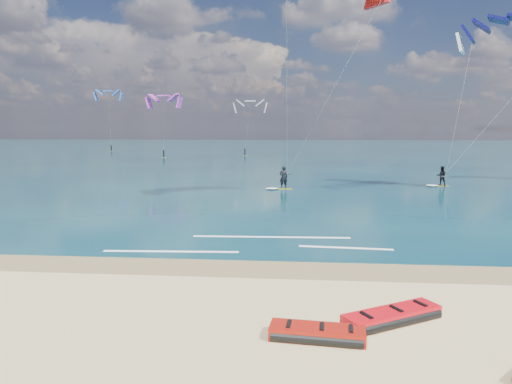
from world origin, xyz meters
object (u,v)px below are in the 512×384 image
(packed_kite_left, at_px, (392,322))
(packed_kite_mid, at_px, (317,339))
(kitesurfer_main, at_px, (307,79))
(kitesurfer_far, at_px, (481,91))

(packed_kite_left, bearing_deg, packed_kite_mid, 179.40)
(packed_kite_left, bearing_deg, kitesurfer_main, 64.15)
(packed_kite_left, xyz_separation_m, packed_kite_mid, (-2.16, -1.25, 0.00))
(packed_kite_left, xyz_separation_m, kitesurfer_far, (13.37, 29.66, 8.65))
(kitesurfer_far, bearing_deg, packed_kite_mid, -133.93)
(kitesurfer_main, relative_size, kitesurfer_far, 1.10)
(packed_kite_left, height_order, packed_kite_mid, packed_kite_left)
(kitesurfer_main, bearing_deg, packed_kite_left, -92.81)
(kitesurfer_main, height_order, kitesurfer_far, kitesurfer_main)
(packed_kite_mid, xyz_separation_m, kitesurfer_far, (15.53, 30.91, 8.65))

